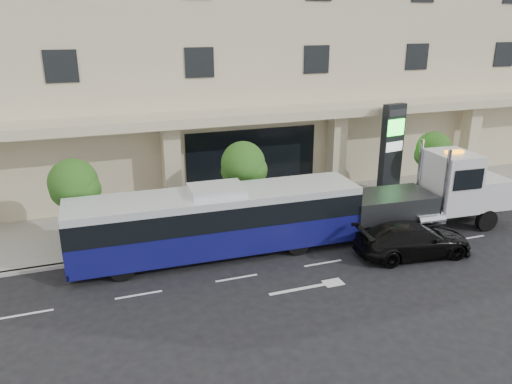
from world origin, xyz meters
TOP-DOWN VIEW (x-y plane):
  - ground at (0.00, 0.00)m, footprint 120.00×120.00m
  - sidewalk at (0.00, 5.00)m, footprint 120.00×6.00m
  - curb at (0.00, 2.00)m, footprint 120.00×0.30m
  - convention_center at (-0.00, 15.42)m, footprint 60.00×17.60m
  - tree_left at (-9.97, 3.59)m, footprint 2.27×2.20m
  - tree_mid at (-1.97, 3.59)m, footprint 2.28×2.20m
  - tree_right at (9.53, 3.59)m, footprint 2.10×2.00m
  - city_bus at (-4.11, 0.94)m, footprint 13.07×3.09m
  - tow_truck at (7.04, 0.21)m, footprint 9.78×2.92m
  - black_sedan at (4.17, -2.13)m, footprint 5.54×2.75m
  - signage_pylon at (7.43, 4.71)m, footprint 1.45×0.73m

SIDE VIEW (x-z plane):
  - ground at x=0.00m, z-range 0.00..0.00m
  - sidewalk at x=0.00m, z-range 0.00..0.15m
  - curb at x=0.00m, z-range 0.00..0.15m
  - black_sedan at x=4.17m, z-range 0.00..1.55m
  - city_bus at x=-4.11m, z-range 0.03..3.32m
  - tow_truck at x=7.04m, z-range -0.39..4.05m
  - signage_pylon at x=7.43m, z-range 0.20..5.76m
  - tree_right at x=9.53m, z-range 1.01..5.06m
  - tree_left at x=-9.97m, z-range 1.00..5.22m
  - tree_mid at x=-1.97m, z-range 1.07..5.45m
  - convention_center at x=0.00m, z-range -0.03..19.97m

